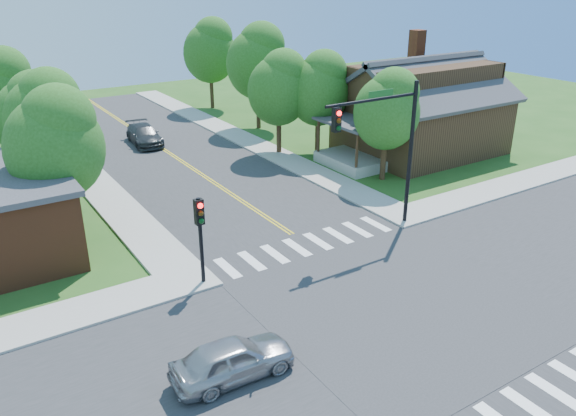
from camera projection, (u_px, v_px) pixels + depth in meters
ground at (400, 306)px, 21.50m from camera, size 100.00×100.00×0.00m
road_ns at (400, 306)px, 21.49m from camera, size 10.00×90.00×0.04m
road_ew at (400, 306)px, 21.49m from camera, size 90.00×10.00×0.04m
intersection_patch at (400, 306)px, 21.50m from camera, size 10.20×10.20×0.06m
sidewalk_ne at (409, 143)px, 41.62m from camera, size 40.00×40.00×0.14m
crosswalk_north at (307, 244)px, 26.28m from camera, size 8.85×2.00×0.01m
crosswalk_south at (545, 401)px, 16.69m from camera, size 8.85×2.00×0.01m
centerline at (400, 305)px, 21.48m from camera, size 0.30×90.00×0.01m
signal_mast_ne at (386, 135)px, 25.89m from camera, size 5.30×0.42×7.20m
signal_pole_nw at (200, 225)px, 21.97m from camera, size 0.34×0.42×3.80m
house_ne at (421, 105)px, 38.78m from camera, size 13.05×8.80×7.11m
tree_e_a at (389, 108)px, 32.93m from camera, size 4.01×3.81×6.82m
tree_e_b at (320, 87)px, 37.71m from camera, size 4.22×4.01×7.17m
tree_e_c at (259, 59)px, 43.86m from camera, size 4.94×4.70×8.40m
tree_e_d at (211, 49)px, 50.76m from camera, size 4.83×4.59×8.21m
tree_w_a at (56, 141)px, 25.03m from camera, size 4.37×4.15×7.43m
tree_w_b at (35, 115)px, 30.50m from camera, size 4.17×3.96×7.09m
tree_w_c at (3, 87)px, 36.17m from camera, size 4.46×4.24×7.58m
tree_house at (280, 86)px, 37.70m from camera, size 4.26×4.04×7.24m
tree_bldg at (47, 115)px, 29.74m from camera, size 4.32×4.10×7.34m
car_silver at (233, 360)px, 17.47m from camera, size 1.92×4.08×1.34m
car_dgrey at (144, 135)px, 41.36m from camera, size 2.83×5.13×1.38m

